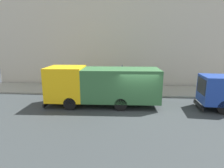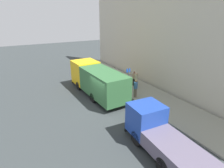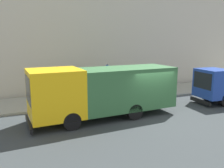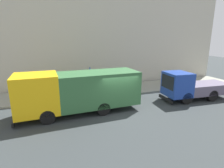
% 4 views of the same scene
% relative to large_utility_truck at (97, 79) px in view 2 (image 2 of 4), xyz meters
% --- Properties ---
extents(ground, '(80.00, 80.00, 0.00)m').
position_rel_large_utility_truck_xyz_m(ground, '(-0.69, -2.55, -1.56)').
color(ground, '#303637').
extents(sidewalk, '(3.81, 30.00, 0.14)m').
position_rel_large_utility_truck_xyz_m(sidewalk, '(4.21, -2.55, -1.49)').
color(sidewalk, gray).
rests_on(sidewalk, ground).
extents(building_facade, '(0.50, 30.00, 11.81)m').
position_rel_large_utility_truck_xyz_m(building_facade, '(6.61, -2.55, 4.35)').
color(building_facade, beige).
rests_on(building_facade, ground).
extents(large_utility_truck, '(2.69, 8.10, 2.80)m').
position_rel_large_utility_truck_xyz_m(large_utility_truck, '(0.00, 0.00, 0.00)').
color(large_utility_truck, yellow).
rests_on(large_utility_truck, ground).
extents(small_flatbed_truck, '(2.27, 5.71, 2.33)m').
position_rel_large_utility_truck_xyz_m(small_flatbed_truck, '(-0.27, -8.98, -0.47)').
color(small_flatbed_truck, '#1D3D9D').
rests_on(small_flatbed_truck, ground).
extents(pedestrian_walking, '(0.53, 0.53, 1.57)m').
position_rel_large_utility_truck_xyz_m(pedestrian_walking, '(4.41, 0.00, -0.60)').
color(pedestrian_walking, black).
rests_on(pedestrian_walking, sidewalk).
extents(pedestrian_standing, '(0.44, 0.44, 1.67)m').
position_rel_large_utility_truck_xyz_m(pedestrian_standing, '(2.77, -2.52, -0.54)').
color(pedestrian_standing, brown).
rests_on(pedestrian_standing, sidewalk).
extents(pedestrian_third, '(0.43, 0.43, 1.69)m').
position_rel_large_utility_truck_xyz_m(pedestrian_third, '(4.14, -0.77, -0.53)').
color(pedestrian_third, '#514D3D').
rests_on(pedestrian_third, sidewalk).
extents(traffic_cone_orange, '(0.45, 0.45, 0.65)m').
position_rel_large_utility_truck_xyz_m(traffic_cone_orange, '(2.94, 2.57, -1.10)').
color(traffic_cone_orange, orange).
rests_on(traffic_cone_orange, sidewalk).
extents(street_sign_post, '(0.44, 0.08, 2.51)m').
position_rel_large_utility_truck_xyz_m(street_sign_post, '(2.74, -1.32, 0.07)').
color(street_sign_post, '#4C5156').
rests_on(street_sign_post, sidewalk).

